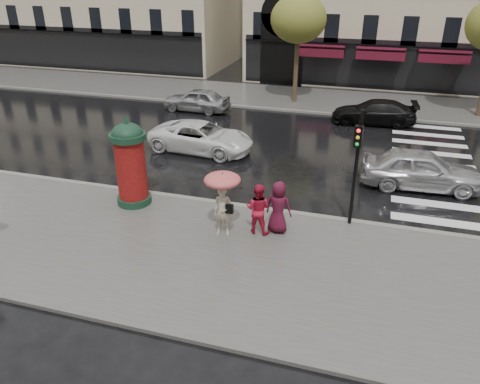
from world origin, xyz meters
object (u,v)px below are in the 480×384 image
(car_black, at_px, (374,112))
(car_far_silver, at_px, (197,100))
(traffic_light, at_px, (357,158))
(car_silver, at_px, (421,169))
(morris_column, at_px, (130,161))
(woman_umbrella, at_px, (223,194))
(car_white, at_px, (201,137))
(woman_red, at_px, (258,209))
(man_burgundy, at_px, (278,207))

(car_black, distance_m, car_far_silver, 10.53)
(traffic_light, height_order, car_silver, traffic_light)
(morris_column, distance_m, car_black, 15.33)
(morris_column, bearing_deg, woman_umbrella, -17.12)
(car_white, xyz_separation_m, car_far_silver, (-2.74, 6.34, -0.00))
(morris_column, height_order, car_far_silver, morris_column)
(woman_red, relative_size, car_black, 0.38)
(car_silver, bearing_deg, woman_umbrella, 129.63)
(woman_red, height_order, traffic_light, traffic_light)
(car_silver, bearing_deg, traffic_light, 145.80)
(woman_umbrella, height_order, car_silver, woman_umbrella)
(traffic_light, bearing_deg, man_burgundy, -152.67)
(car_white, bearing_deg, car_far_silver, 28.11)
(car_far_silver, bearing_deg, man_burgundy, 34.57)
(woman_umbrella, relative_size, car_silver, 0.48)
(man_burgundy, relative_size, car_silver, 0.38)
(woman_red, bearing_deg, woman_umbrella, 28.21)
(morris_column, xyz_separation_m, car_black, (8.15, 12.94, -1.12))
(woman_umbrella, xyz_separation_m, car_black, (4.23, 14.15, -0.93))
(man_burgundy, xyz_separation_m, car_black, (2.55, 13.45, -0.35))
(man_burgundy, bearing_deg, car_black, -94.29)
(car_silver, relative_size, car_white, 0.93)
(man_burgundy, distance_m, car_black, 13.69)
(morris_column, bearing_deg, man_burgundy, -5.16)
(woman_umbrella, bearing_deg, car_far_silver, 114.77)
(woman_red, xyz_separation_m, car_white, (-4.60, 6.83, -0.29))
(man_burgundy, relative_size, morris_column, 0.52)
(woman_umbrella, xyz_separation_m, woman_red, (1.05, 0.45, -0.61))
(traffic_light, distance_m, car_silver, 5.06)
(woman_red, relative_size, car_white, 0.35)
(car_white, distance_m, car_far_silver, 6.91)
(morris_column, height_order, traffic_light, traffic_light)
(woman_red, distance_m, traffic_light, 3.58)
(man_burgundy, xyz_separation_m, car_far_silver, (-7.97, 12.92, -0.32))
(car_silver, bearing_deg, car_far_silver, 55.37)
(woman_umbrella, xyz_separation_m, traffic_light, (3.94, 1.87, 0.95))
(car_far_silver, bearing_deg, woman_umbrella, 27.69)
(car_black, bearing_deg, car_white, -53.39)
(traffic_light, height_order, car_far_silver, traffic_light)
(morris_column, bearing_deg, woman_red, -8.63)
(man_burgundy, bearing_deg, car_silver, -125.36)
(car_silver, relative_size, car_far_silver, 1.14)
(car_black, xyz_separation_m, car_far_silver, (-10.52, -0.52, 0.03))
(woman_umbrella, relative_size, car_far_silver, 0.55)
(woman_umbrella, bearing_deg, car_silver, 43.01)
(car_white, distance_m, car_black, 10.38)
(woman_umbrella, distance_m, traffic_light, 4.46)
(morris_column, relative_size, car_silver, 0.75)
(morris_column, relative_size, car_black, 0.75)
(morris_column, relative_size, car_white, 0.69)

